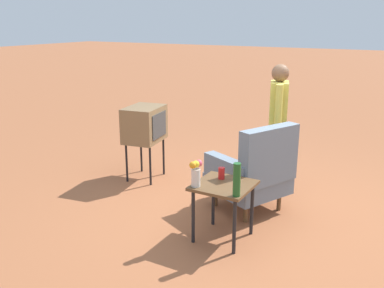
{
  "coord_description": "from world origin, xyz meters",
  "views": [
    {
      "loc": [
        4.37,
        1.59,
        2.17
      ],
      "look_at": [
        -0.14,
        -0.94,
        0.65
      ],
      "focal_mm": 39.64,
      "sensor_mm": 36.0,
      "label": 1
    }
  ],
  "objects_px": {
    "armchair": "(254,171)",
    "flower_vase": "(196,172)",
    "bottle_wine_green": "(237,180)",
    "tv_on_stand": "(145,125)",
    "person_standing": "(278,119)",
    "side_table": "(224,192)",
    "soda_can_red": "(221,173)"
  },
  "relations": [
    {
      "from": "armchair",
      "to": "flower_vase",
      "type": "height_order",
      "value": "armchair"
    },
    {
      "from": "bottle_wine_green",
      "to": "armchair",
      "type": "bearing_deg",
      "value": -168.48
    },
    {
      "from": "tv_on_stand",
      "to": "flower_vase",
      "type": "xyz_separation_m",
      "value": [
        1.23,
        1.48,
        -0.04
      ]
    },
    {
      "from": "armchair",
      "to": "bottle_wine_green",
      "type": "xyz_separation_m",
      "value": [
        0.97,
        0.2,
        0.26
      ]
    },
    {
      "from": "person_standing",
      "to": "tv_on_stand",
      "type": "bearing_deg",
      "value": -71.82
    },
    {
      "from": "person_standing",
      "to": "bottle_wine_green",
      "type": "bearing_deg",
      "value": 6.95
    },
    {
      "from": "bottle_wine_green",
      "to": "flower_vase",
      "type": "relative_size",
      "value": 1.21
    },
    {
      "from": "side_table",
      "to": "person_standing",
      "type": "bearing_deg",
      "value": 179.73
    },
    {
      "from": "side_table",
      "to": "soda_can_red",
      "type": "distance_m",
      "value": 0.21
    },
    {
      "from": "person_standing",
      "to": "soda_can_red",
      "type": "xyz_separation_m",
      "value": [
        1.48,
        -0.09,
        -0.28
      ]
    },
    {
      "from": "armchair",
      "to": "bottle_wine_green",
      "type": "height_order",
      "value": "armchair"
    },
    {
      "from": "flower_vase",
      "to": "soda_can_red",
      "type": "bearing_deg",
      "value": 157.24
    },
    {
      "from": "armchair",
      "to": "flower_vase",
      "type": "distance_m",
      "value": 1.01
    },
    {
      "from": "flower_vase",
      "to": "bottle_wine_green",
      "type": "bearing_deg",
      "value": 87.18
    },
    {
      "from": "tv_on_stand",
      "to": "flower_vase",
      "type": "height_order",
      "value": "tv_on_stand"
    },
    {
      "from": "bottle_wine_green",
      "to": "soda_can_red",
      "type": "distance_m",
      "value": 0.47
    },
    {
      "from": "bottle_wine_green",
      "to": "flower_vase",
      "type": "bearing_deg",
      "value": -92.82
    },
    {
      "from": "side_table",
      "to": "soda_can_red",
      "type": "relative_size",
      "value": 4.9
    },
    {
      "from": "person_standing",
      "to": "armchair",
      "type": "bearing_deg",
      "value": 1.54
    },
    {
      "from": "side_table",
      "to": "bottle_wine_green",
      "type": "relative_size",
      "value": 1.87
    },
    {
      "from": "armchair",
      "to": "soda_can_red",
      "type": "distance_m",
      "value": 0.67
    },
    {
      "from": "tv_on_stand",
      "to": "bottle_wine_green",
      "type": "bearing_deg",
      "value": 56.98
    },
    {
      "from": "soda_can_red",
      "to": "flower_vase",
      "type": "xyz_separation_m",
      "value": [
        0.31,
        -0.13,
        0.09
      ]
    },
    {
      "from": "person_standing",
      "to": "flower_vase",
      "type": "xyz_separation_m",
      "value": [
        1.79,
        -0.22,
        -0.19
      ]
    },
    {
      "from": "bottle_wine_green",
      "to": "soda_can_red",
      "type": "height_order",
      "value": "bottle_wine_green"
    },
    {
      "from": "tv_on_stand",
      "to": "flower_vase",
      "type": "distance_m",
      "value": 1.93
    },
    {
      "from": "side_table",
      "to": "soda_can_red",
      "type": "height_order",
      "value": "soda_can_red"
    },
    {
      "from": "side_table",
      "to": "flower_vase",
      "type": "distance_m",
      "value": 0.37
    },
    {
      "from": "side_table",
      "to": "person_standing",
      "type": "distance_m",
      "value": 1.65
    },
    {
      "from": "soda_can_red",
      "to": "person_standing",
      "type": "bearing_deg",
      "value": 176.49
    },
    {
      "from": "side_table",
      "to": "person_standing",
      "type": "xyz_separation_m",
      "value": [
        -1.6,
        0.01,
        0.43
      ]
    },
    {
      "from": "bottle_wine_green",
      "to": "flower_vase",
      "type": "height_order",
      "value": "bottle_wine_green"
    }
  ]
}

